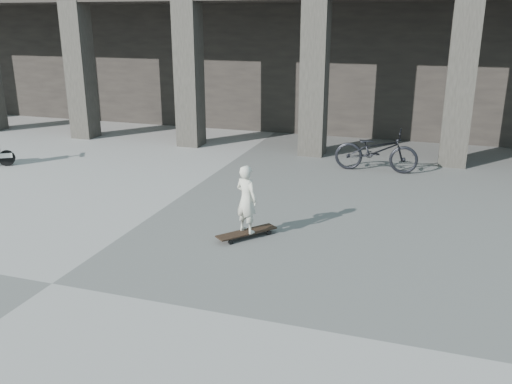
% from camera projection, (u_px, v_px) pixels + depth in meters
% --- Properties ---
extents(ground, '(90.00, 90.00, 0.00)m').
position_uv_depth(ground, '(52.00, 284.00, 7.52)').
color(ground, '#525250').
rests_on(ground, ground).
extents(colonnade, '(28.00, 8.82, 6.00)m').
position_uv_depth(colonnade, '(298.00, 33.00, 19.04)').
color(colonnade, black).
rests_on(colonnade, ground).
extents(longboard, '(0.87, 0.99, 0.11)m').
position_uv_depth(longboard, '(247.00, 233.00, 9.07)').
color(longboard, black).
rests_on(longboard, ground).
extents(child, '(0.49, 0.42, 1.14)m').
position_uv_depth(child, '(246.00, 199.00, 8.89)').
color(child, beige).
rests_on(child, longboard).
extents(bicycle, '(1.97, 0.72, 1.03)m').
position_uv_depth(bicycle, '(376.00, 150.00, 12.89)').
color(bicycle, black).
rests_on(bicycle, ground).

